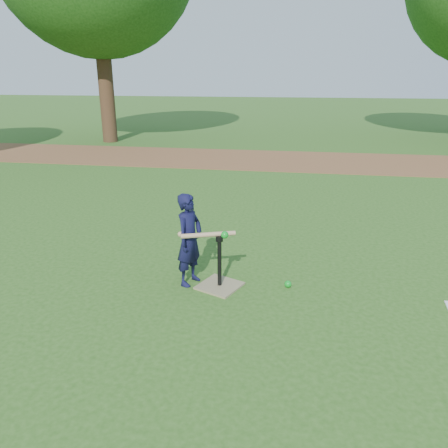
# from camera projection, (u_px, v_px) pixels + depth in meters

# --- Properties ---
(ground) EXTENTS (80.00, 80.00, 0.00)m
(ground) POSITION_uv_depth(u_px,v_px,m) (247.00, 282.00, 5.05)
(ground) COLOR #285116
(ground) RESTS_ON ground
(dirt_strip) EXTENTS (24.00, 3.00, 0.01)m
(dirt_strip) POSITION_uv_depth(u_px,v_px,m) (279.00, 160.00, 12.03)
(dirt_strip) COLOR brown
(dirt_strip) RESTS_ON ground
(child) EXTENTS (0.37, 0.45, 1.06)m
(child) POSITION_uv_depth(u_px,v_px,m) (189.00, 240.00, 4.87)
(child) COLOR black
(child) RESTS_ON ground
(wiffle_ball_ground) EXTENTS (0.08, 0.08, 0.08)m
(wiffle_ball_ground) POSITION_uv_depth(u_px,v_px,m) (288.00, 284.00, 4.92)
(wiffle_ball_ground) COLOR #0D9921
(wiffle_ball_ground) RESTS_ON ground
(batting_tee) EXTENTS (0.57, 0.57, 0.61)m
(batting_tee) POSITION_uv_depth(u_px,v_px,m) (220.00, 278.00, 4.91)
(batting_tee) COLOR #8C7E59
(batting_tee) RESTS_ON ground
(swing_action) EXTENTS (0.62, 0.25, 0.11)m
(swing_action) POSITION_uv_depth(u_px,v_px,m) (209.00, 235.00, 4.72)
(swing_action) COLOR tan
(swing_action) RESTS_ON ground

